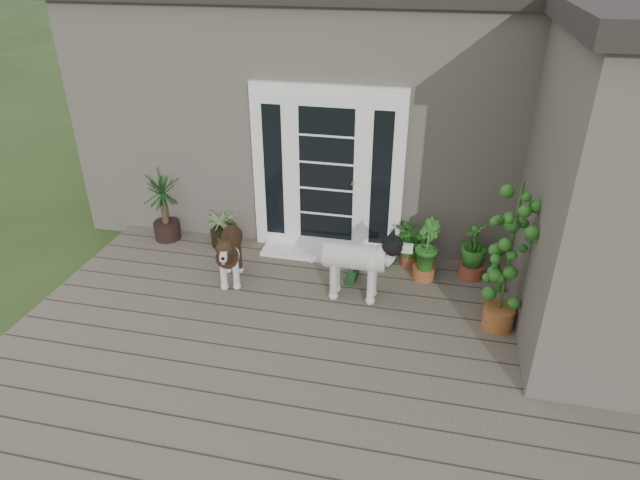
# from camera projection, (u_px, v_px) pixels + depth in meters

# --- Properties ---
(deck) EXTENTS (6.20, 4.60, 0.12)m
(deck) POSITION_uv_depth(u_px,v_px,m) (300.00, 361.00, 5.46)
(deck) COLOR #6B5B4C
(deck) RESTS_ON ground
(house_main) EXTENTS (7.40, 4.00, 3.10)m
(house_main) POSITION_uv_depth(u_px,v_px,m) (368.00, 103.00, 8.41)
(house_main) COLOR #665E54
(house_main) RESTS_ON ground
(house_wing) EXTENTS (1.60, 2.40, 3.10)m
(house_wing) POSITION_uv_depth(u_px,v_px,m) (628.00, 205.00, 5.15)
(house_wing) COLOR #665E54
(house_wing) RESTS_ON ground
(door_unit) EXTENTS (1.90, 0.14, 2.15)m
(door_unit) POSITION_uv_depth(u_px,v_px,m) (327.00, 172.00, 6.85)
(door_unit) COLOR white
(door_unit) RESTS_ON deck
(door_step) EXTENTS (1.60, 0.40, 0.05)m
(door_step) POSITION_uv_depth(u_px,v_px,m) (323.00, 254.00, 7.18)
(door_step) COLOR white
(door_step) RESTS_ON deck
(brindle_dog) EXTENTS (0.54, 0.87, 0.68)m
(brindle_dog) POSITION_uv_depth(u_px,v_px,m) (231.00, 256.00, 6.50)
(brindle_dog) COLOR #322012
(brindle_dog) RESTS_ON deck
(white_dog) EXTENTS (0.93, 0.40, 0.77)m
(white_dog) POSITION_uv_depth(u_px,v_px,m) (354.00, 268.00, 6.17)
(white_dog) COLOR white
(white_dog) RESTS_ON deck
(spider_plant) EXTENTS (0.71, 0.71, 0.60)m
(spider_plant) POSITION_uv_depth(u_px,v_px,m) (223.00, 224.00, 7.31)
(spider_plant) COLOR #9DAD6A
(spider_plant) RESTS_ON deck
(yucca) EXTENTS (0.72, 0.72, 0.96)m
(yucca) POSITION_uv_depth(u_px,v_px,m) (164.00, 207.00, 7.38)
(yucca) COLOR #103216
(yucca) RESTS_ON deck
(herb_a) EXTENTS (0.68, 0.68, 0.62)m
(herb_a) POSITION_uv_depth(u_px,v_px,m) (412.00, 243.00, 6.83)
(herb_a) COLOR #164E19
(herb_a) RESTS_ON deck
(herb_b) EXTENTS (0.44, 0.44, 0.55)m
(herb_b) POSITION_uv_depth(u_px,v_px,m) (425.00, 258.00, 6.58)
(herb_b) COLOR #184F16
(herb_b) RESTS_ON deck
(herb_c) EXTENTS (0.45, 0.45, 0.59)m
(herb_c) POSITION_uv_depth(u_px,v_px,m) (473.00, 255.00, 6.61)
(herb_c) COLOR #1F611B
(herb_c) RESTS_ON deck
(sapling) EXTENTS (0.62, 0.62, 1.71)m
(sapling) POSITION_uv_depth(u_px,v_px,m) (510.00, 256.00, 5.45)
(sapling) COLOR #164E1A
(sapling) RESTS_ON deck
(clog_left) EXTENTS (0.17, 0.35, 0.10)m
(clog_left) POSITION_uv_depth(u_px,v_px,m) (351.00, 276.00, 6.65)
(clog_left) COLOR #173A1B
(clog_left) RESTS_ON deck
(clog_right) EXTENTS (0.31, 0.37, 0.10)m
(clog_right) POSITION_uv_depth(u_px,v_px,m) (386.00, 261.00, 6.96)
(clog_right) COLOR #16381C
(clog_right) RESTS_ON deck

